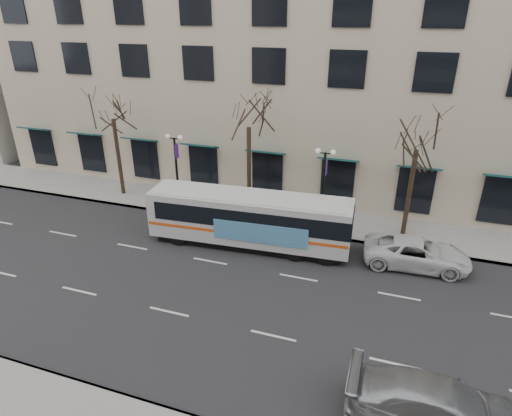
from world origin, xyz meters
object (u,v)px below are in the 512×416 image
at_px(tree_far_right, 419,133).
at_px(lamp_post_left, 177,167).
at_px(tree_far_left, 111,105).
at_px(city_bus, 250,218).
at_px(silver_car, 441,409).
at_px(white_pickup, 417,253).
at_px(lamp_post_right, 323,185).
at_px(tree_far_mid, 249,112).

distance_m(tree_far_right, lamp_post_left, 15.40).
xyz_separation_m(tree_far_left, city_bus, (11.50, -4.01, -4.97)).
xyz_separation_m(city_bus, silver_car, (9.89, -9.59, -0.85)).
bearing_deg(silver_car, white_pickup, 3.50).
distance_m(lamp_post_right, white_pickup, 6.67).
xyz_separation_m(lamp_post_left, white_pickup, (15.69, -2.71, -2.17)).
bearing_deg(tree_far_right, lamp_post_right, -173.15).
relative_size(tree_far_left, silver_car, 1.38).
height_order(tree_far_right, silver_car, tree_far_right).
relative_size(tree_far_left, tree_far_mid, 0.98).
bearing_deg(silver_car, city_bus, 45.59).
bearing_deg(tree_far_left, tree_far_right, 0.00).
xyz_separation_m(tree_far_mid, lamp_post_right, (5.01, -0.60, -3.96)).
bearing_deg(white_pickup, silver_car, -179.71).
relative_size(tree_far_right, city_bus, 0.68).
bearing_deg(tree_far_mid, white_pickup, -17.19).
bearing_deg(tree_far_mid, lamp_post_left, -173.15).
height_order(lamp_post_right, silver_car, lamp_post_right).
height_order(silver_car, white_pickup, silver_car).
distance_m(tree_far_mid, white_pickup, 12.77).
xyz_separation_m(lamp_post_right, white_pickup, (5.69, -2.71, -2.17)).
xyz_separation_m(lamp_post_right, city_bus, (-3.51, -3.41, -1.22)).
distance_m(tree_far_right, city_bus, 10.51).
height_order(lamp_post_right, city_bus, lamp_post_right).
bearing_deg(lamp_post_left, tree_far_mid, 6.85).
distance_m(lamp_post_left, silver_car, 21.01).
relative_size(tree_far_right, white_pickup, 1.45).
bearing_deg(tree_far_mid, tree_far_right, -0.00).
distance_m(tree_far_mid, silver_car, 18.73).
bearing_deg(lamp_post_left, city_bus, -27.72).
distance_m(silver_car, white_pickup, 10.31).
bearing_deg(city_bus, white_pickup, 0.53).
height_order(lamp_post_left, white_pickup, lamp_post_left).
distance_m(tree_far_left, city_bus, 13.15).
distance_m(tree_far_left, lamp_post_left, 6.29).
bearing_deg(lamp_post_right, silver_car, -63.87).
bearing_deg(silver_car, tree_far_mid, 39.65).
xyz_separation_m(tree_far_left, white_pickup, (20.70, -3.31, -5.93)).
bearing_deg(lamp_post_left, silver_car, -38.44).
xyz_separation_m(tree_far_mid, white_pickup, (10.70, -3.31, -6.13)).
xyz_separation_m(city_bus, white_pickup, (9.21, 0.70, -0.96)).
relative_size(city_bus, white_pickup, 2.13).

